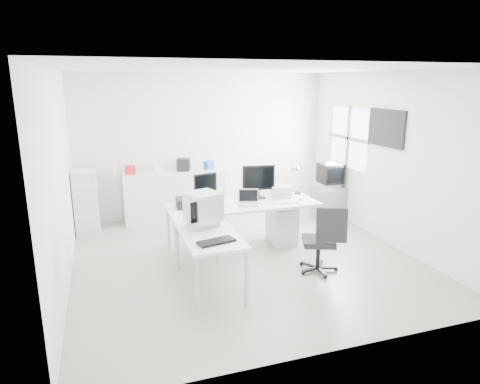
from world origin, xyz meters
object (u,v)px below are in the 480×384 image
object	(u,v)px
office_chair	(319,238)
crt_monitor	(203,208)
main_desk	(243,226)
sideboard	(174,196)
lcd_monitor_small	(205,188)
laptop	(248,198)
crt_tv	(330,175)
lcd_monitor_large	(259,182)
tv_cabinet	(329,203)
drawer_pedestal	(282,225)
laser_printer	(281,191)
filing_cabinet	(86,203)
side_desk	(209,259)
inkjet_printer	(189,202)

from	to	relation	value
office_chair	crt_monitor	bearing A→B (deg)	-169.01
main_desk	sideboard	world-z (taller)	sideboard
lcd_monitor_small	laptop	size ratio (longest dim) A/B	1.34
crt_tv	main_desk	bearing A→B (deg)	-155.37
lcd_monitor_small	lcd_monitor_large	xyz separation A→B (m)	(0.90, 0.00, 0.04)
main_desk	tv_cabinet	world-z (taller)	main_desk
drawer_pedestal	laser_printer	world-z (taller)	laser_printer
tv_cabinet	filing_cabinet	distance (m)	4.54
side_desk	crt_tv	size ratio (longest dim) A/B	2.80
office_chair	side_desk	bearing A→B (deg)	-160.10
lcd_monitor_small	drawer_pedestal	bearing A→B (deg)	-23.85
sideboard	crt_monitor	bearing A→B (deg)	-91.28
lcd_monitor_large	laser_printer	world-z (taller)	lcd_monitor_large
side_desk	crt_tv	bearing A→B (deg)	34.96
sideboard	filing_cabinet	world-z (taller)	filing_cabinet
lcd_monitor_large	office_chair	distance (m)	1.55
inkjet_printer	crt_monitor	bearing A→B (deg)	-84.82
crt_monitor	sideboard	bearing A→B (deg)	69.98
sideboard	filing_cabinet	xyz separation A→B (m)	(-1.61, -0.36, 0.09)
side_desk	laptop	distance (m)	1.43
lcd_monitor_small	sideboard	distance (m)	1.69
filing_cabinet	main_desk	bearing A→B (deg)	-31.75
side_desk	sideboard	world-z (taller)	sideboard
drawer_pedestal	inkjet_printer	bearing A→B (deg)	178.15
inkjet_printer	lcd_monitor_small	distance (m)	0.38
laser_printer	filing_cabinet	size ratio (longest dim) A/B	0.28
main_desk	lcd_monitor_small	world-z (taller)	lcd_monitor_small
drawer_pedestal	office_chair	bearing A→B (deg)	-88.23
laptop	crt_tv	xyz separation A→B (m)	(2.05, 1.06, -0.00)
drawer_pedestal	main_desk	bearing A→B (deg)	-175.91
inkjet_printer	laser_printer	xyz separation A→B (m)	(1.60, 0.12, 0.02)
drawer_pedestal	lcd_monitor_small	distance (m)	1.44
side_desk	filing_cabinet	size ratio (longest dim) A/B	1.22
crt_tv	tv_cabinet	bearing A→B (deg)	0.00
office_chair	tv_cabinet	xyz separation A→B (m)	(1.37, 2.11, -0.17)
inkjet_printer	drawer_pedestal	bearing A→B (deg)	3.33
drawer_pedestal	lcd_monitor_large	distance (m)	0.83
side_desk	filing_cabinet	world-z (taller)	filing_cabinet
filing_cabinet	lcd_monitor_large	bearing A→B (deg)	-24.19
side_desk	lcd_monitor_small	size ratio (longest dim) A/B	2.85
drawer_pedestal	laptop	world-z (taller)	laptop
crt_tv	inkjet_printer	bearing A→B (deg)	-163.69
office_chair	tv_cabinet	bearing A→B (deg)	78.78
tv_cabinet	crt_tv	xyz separation A→B (m)	(0.00, 0.00, 0.55)
lcd_monitor_large	crt_monitor	world-z (taller)	lcd_monitor_large
lcd_monitor_small	crt_tv	distance (m)	2.75
laptop	tv_cabinet	distance (m)	2.38
tv_cabinet	main_desk	bearing A→B (deg)	-155.37
crt_tv	lcd_monitor_small	bearing A→B (deg)	-164.94
side_desk	lcd_monitor_large	xyz separation A→B (m)	(1.20, 1.35, 0.66)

